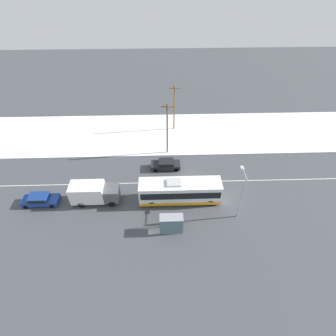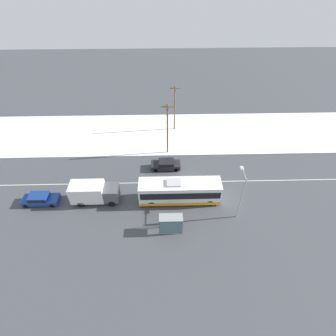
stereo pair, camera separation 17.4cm
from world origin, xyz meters
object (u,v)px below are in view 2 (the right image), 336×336
Objects in this scene: parked_car_near_truck at (40,199)px; streetlamp at (242,191)px; bus_shelter at (171,223)px; pedestrian_at_stop at (172,217)px; city_bus at (180,191)px; box_truck at (94,192)px; utility_pole_snowlot at (175,108)px; sedan_car at (166,164)px; utility_pole_roadside at (167,129)px.

streetlamp reaches higher than parked_car_near_truck.
pedestrian_at_stop is at bearing 83.63° from bus_shelter.
city_bus is 1.70× the size of box_truck.
utility_pole_snowlot is (18.27, 17.15, 3.60)m from parked_car_near_truck.
city_bus is 1.60× the size of streetlamp.
bus_shelter is (9.83, -5.17, 0.06)m from box_truck.
bus_shelter is at bearing -104.57° from city_bus.
city_bus is at bearing 104.72° from sedan_car.
utility_pole_roadside reaches higher than bus_shelter.
bus_shelter reaches higher than sedan_car.
streetlamp is 20.81m from utility_pole_snowlot.
pedestrian_at_stop reaches higher than parked_car_near_truck.
utility_pole_snowlot is at bearing 56.55° from box_truck.
utility_pole_roadside reaches higher than box_truck.
box_truck is 0.74× the size of utility_pole_snowlot.
box_truck reaches higher than bus_shelter.
pedestrian_at_stop is 0.27× the size of streetlamp.
utility_pole_roadside is (-1.33, 10.21, 2.94)m from city_bus.
city_bus is at bearing 75.43° from bus_shelter.
utility_pole_roadside reaches higher than sedan_car.
box_truck reaches higher than pedestrian_at_stop.
utility_pole_snowlot reaches higher than sedan_car.
parked_car_near_truck is (-18.21, -0.06, -0.85)m from city_bus.
streetlamp reaches higher than bus_shelter.
pedestrian_at_stop is 8.81m from streetlamp.
streetlamp is (8.16, 1.24, 3.09)m from pedestrian_at_stop.
streetlamp reaches higher than sedan_car.
city_bus is 5.83× the size of pedestrian_at_stop.
utility_pole_roadside is at bearing 90.10° from bus_shelter.
sedan_car is 10.18m from pedestrian_at_stop.
parked_car_near_truck is 17.44m from pedestrian_at_stop.
parked_car_near_truck is at bearing -136.82° from utility_pole_snowlot.
utility_pole_snowlot is at bearing 78.49° from utility_pole_roadside.
box_truck is at bearing 152.27° from bus_shelter.
box_truck is 10.72m from pedestrian_at_stop.
box_truck is at bearing 179.29° from city_bus.
pedestrian_at_stop is at bearing -93.38° from utility_pole_snowlot.
utility_pole_roadside is at bearing 97.44° from city_bus.
box_truck is 0.94× the size of streetlamp.
sedan_car is 17.74m from parked_car_near_truck.
pedestrian_at_stop is (17.04, -3.72, 0.33)m from parked_car_near_truck.
utility_pole_roadside is (16.87, 10.27, 3.79)m from parked_car_near_truck.
utility_pole_roadside is (-0.03, 15.24, 2.90)m from bus_shelter.
pedestrian_at_stop is 0.21× the size of utility_pole_roadside.
pedestrian_at_stop is at bearing -171.37° from streetlamp.
city_bus is 3.98m from pedestrian_at_stop.
utility_pole_roadside reaches higher than parked_car_near_truck.
bus_shelter is at bearing -16.39° from parked_car_near_truck.
streetlamp is at bearing -8.39° from box_truck.
streetlamp is (8.30, 2.49, 2.53)m from bus_shelter.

